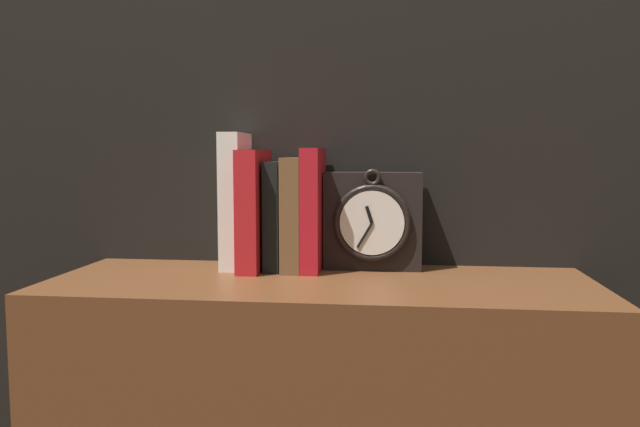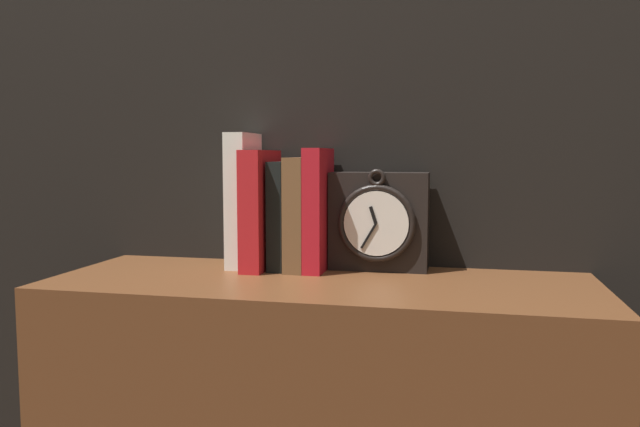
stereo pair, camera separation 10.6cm
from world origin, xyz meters
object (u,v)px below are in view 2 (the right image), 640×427
Objects in this scene: clock at (379,221)px; book_slot1_red at (260,210)px; book_slot3_brown at (300,214)px; book_slot0_white at (244,200)px; book_slot4_red at (318,209)px; book_slot2_black at (283,215)px.

clock is 0.85× the size of book_slot1_red.
clock is 0.90× the size of book_slot3_brown.
book_slot0_white is 1.15× the size of book_slot1_red.
book_slot4_red is (0.03, -0.00, 0.01)m from book_slot3_brown.
book_slot4_red reaches higher than book_slot2_black.
book_slot4_red is (0.07, -0.00, 0.01)m from book_slot2_black.
book_slot0_white reaches higher than book_slot1_red.
clock is 0.84× the size of book_slot4_red.
book_slot2_black is (0.04, 0.01, -0.01)m from book_slot1_red.
book_slot1_red reaches higher than clock.
book_slot4_red is at bearing -0.06° from book_slot3_brown.
book_slot0_white is 0.12m from book_slot3_brown.
book_slot0_white is at bearing 176.12° from book_slot3_brown.
book_slot4_red is at bearing -2.99° from book_slot0_white.
book_slot3_brown is at bearing -7.61° from book_slot2_black.
book_slot4_red is (-0.11, -0.03, 0.02)m from clock.
book_slot2_black is at bearing 18.04° from book_slot1_red.
book_slot1_red is 0.08m from book_slot3_brown.
book_slot3_brown is 0.04m from book_slot4_red.
book_slot0_white is 1.22× the size of book_slot3_brown.
book_slot2_black is at bearing -2.16° from book_slot0_white.
book_slot0_white is 0.08m from book_slot2_black.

